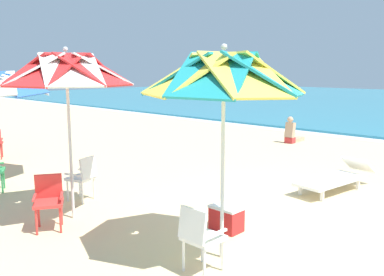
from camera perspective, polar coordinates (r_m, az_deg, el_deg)
ground_plane at (r=7.42m, az=13.00°, el=-10.62°), size 80.00×80.00×0.00m
beach_umbrella_0 at (r=5.29m, az=4.40°, el=8.44°), size 2.11×2.11×2.84m
plastic_chair_0 at (r=5.25m, az=1.07°, el=-13.22°), size 0.44×0.47×0.87m
beach_umbrella_1 at (r=7.06m, az=-16.90°, el=8.75°), size 2.17×2.17×2.87m
plastic_chair_1 at (r=7.00m, az=-19.15°, el=-7.86°), size 0.62×0.61×0.87m
plastic_chair_2 at (r=8.25m, az=-14.76°, el=-5.03°), size 0.58×0.56×0.87m
sun_lounger_1 at (r=9.20m, az=19.22°, el=-5.13°), size 0.93×2.21×0.62m
cooler_box at (r=6.65m, az=4.76°, el=-10.94°), size 0.50×0.34×0.40m
beachgoer_seated at (r=14.68m, az=13.63°, el=0.51°), size 0.30×0.93×0.92m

